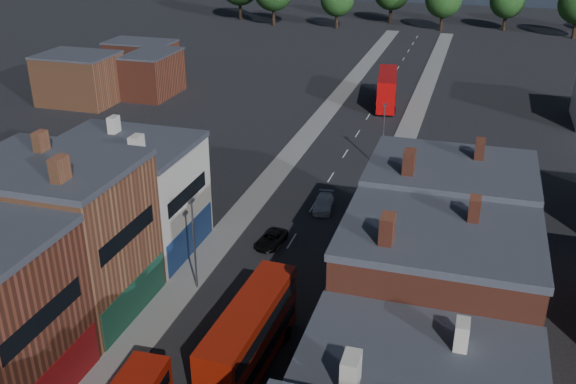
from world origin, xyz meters
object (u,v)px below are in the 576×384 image
Objects in this scene: bus_1 at (250,335)px; car_3 at (324,203)px; ped_3 at (326,369)px; bus_2 at (387,89)px; car_2 at (271,239)px.

bus_1 reaches higher than car_3.
car_3 is at bearing 95.24° from bus_1.
ped_3 reaches higher than car_3.
car_3 is at bearing -98.27° from bus_2.
bus_2 is 38.65m from car_3.
ped_3 is (5.22, 0.32, -1.83)m from bus_1.
car_2 is at bearing -114.48° from car_3.
car_3 is at bearing 78.07° from car_2.
car_3 is 26.13m from ped_3.
bus_1 is at bearing 102.86° from ped_3.
bus_2 reaches higher than ped_3.
car_2 is at bearing -101.56° from bus_2.
bus_2 is (-0.76, 64.23, 0.09)m from bus_1.
ped_3 is (5.97, -63.91, -1.92)m from bus_2.
bus_1 is 2.81× the size of car_2.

